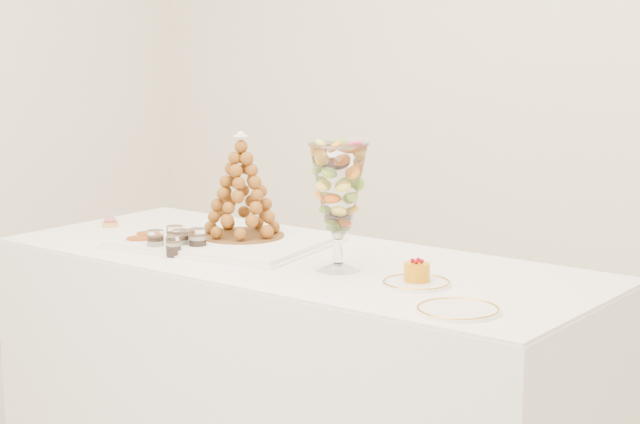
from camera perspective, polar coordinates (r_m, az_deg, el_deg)
The scene contains 15 objects.
buffet_table at distance 3.55m, azimuth -1.28°, elevation -8.54°, with size 2.08×0.91×0.78m.
lace_tray at distance 3.66m, azimuth -5.16°, elevation -1.54°, with size 0.66×0.50×0.02m, color white.
macaron_vase at distance 3.22m, azimuth 0.99°, elevation 1.25°, with size 0.18×0.18×0.39m.
cake_plate at distance 3.10m, azimuth 5.16°, elevation -3.81°, with size 0.20×0.20×0.01m, color white.
spare_plate at distance 2.83m, azimuth 7.37°, elevation -5.21°, with size 0.22×0.22×0.01m, color white.
pink_tart at distance 4.03m, azimuth -11.13°, elevation -0.55°, with size 0.06×0.06×0.04m.
verrine_a at distance 3.61m, azimuth -7.75°, elevation -1.33°, with size 0.06×0.06×0.08m, color white.
verrine_b at distance 3.56m, azimuth -7.44°, elevation -1.50°, with size 0.05×0.05×0.07m, color white.
verrine_c at distance 3.54m, azimuth -6.54°, elevation -1.51°, with size 0.06×0.06×0.08m, color white.
verrine_d at distance 3.55m, azimuth -8.77°, elevation -1.56°, with size 0.05×0.05×0.07m, color white.
verrine_e at distance 3.48m, azimuth -7.82°, elevation -1.83°, with size 0.05×0.05×0.07m, color white.
ramekin_back at distance 3.73m, azimuth -9.17°, elevation -1.36°, with size 0.09×0.09×0.03m, color white.
ramekin_front at distance 3.64m, azimuth -9.64°, elevation -1.64°, with size 0.09×0.09×0.03m, color white.
croquembouche at distance 3.65m, azimuth -4.21°, elevation 1.40°, with size 0.29×0.29×0.36m.
mousse_cake at distance 3.10m, azimuth 5.19°, elevation -3.19°, with size 0.08×0.08×0.07m.
Camera 1 is at (1.87, -2.44, 1.52)m, focal length 60.00 mm.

